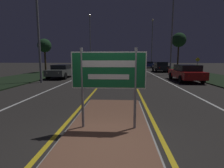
{
  "coord_description": "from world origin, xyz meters",
  "views": [
    {
      "loc": [
        0.36,
        -3.7,
        1.93
      ],
      "look_at": [
        0.0,
        2.28,
        1.06
      ],
      "focal_mm": 28.0,
      "sensor_mm": 36.0,
      "label": 1
    }
  ],
  "objects_px": {
    "highway_sign": "(109,74)",
    "streetlight_left_far": "(90,37)",
    "car_receding_0": "(186,73)",
    "car_approaching_0": "(62,71)",
    "warning_sign": "(197,64)",
    "car_receding_1": "(160,67)",
    "car_receding_2": "(149,64)",
    "streetlight_right_far": "(152,39)",
    "streetlight_left_near": "(37,5)",
    "streetlight_right_near": "(173,9)",
    "car_approaching_1": "(88,66)"
  },
  "relations": [
    {
      "from": "streetlight_left_near",
      "to": "streetlight_left_far",
      "type": "bearing_deg",
      "value": 89.76
    },
    {
      "from": "car_receding_0",
      "to": "car_approaching_0",
      "type": "bearing_deg",
      "value": 170.36
    },
    {
      "from": "streetlight_right_far",
      "to": "car_receding_2",
      "type": "xyz_separation_m",
      "value": [
        -0.46,
        0.54,
        -5.32
      ]
    },
    {
      "from": "warning_sign",
      "to": "highway_sign",
      "type": "bearing_deg",
      "value": -118.29
    },
    {
      "from": "streetlight_right_far",
      "to": "car_approaching_1",
      "type": "distance_m",
      "value": 15.16
    },
    {
      "from": "warning_sign",
      "to": "car_approaching_1",
      "type": "bearing_deg",
      "value": 152.34
    },
    {
      "from": "car_approaching_1",
      "to": "streetlight_right_far",
      "type": "bearing_deg",
      "value": 30.36
    },
    {
      "from": "streetlight_left_near",
      "to": "streetlight_left_far",
      "type": "distance_m",
      "value": 21.91
    },
    {
      "from": "car_receding_2",
      "to": "warning_sign",
      "type": "distance_m",
      "value": 16.25
    },
    {
      "from": "car_receding_1",
      "to": "car_approaching_0",
      "type": "relative_size",
      "value": 0.94
    },
    {
      "from": "streetlight_right_near",
      "to": "car_receding_2",
      "type": "bearing_deg",
      "value": 90.69
    },
    {
      "from": "highway_sign",
      "to": "streetlight_right_far",
      "type": "relative_size",
      "value": 0.21
    },
    {
      "from": "car_receding_0",
      "to": "car_receding_1",
      "type": "relative_size",
      "value": 1.09
    },
    {
      "from": "streetlight_right_far",
      "to": "car_receding_0",
      "type": "relative_size",
      "value": 2.14
    },
    {
      "from": "car_receding_2",
      "to": "car_approaching_1",
      "type": "bearing_deg",
      "value": -146.8
    },
    {
      "from": "car_approaching_0",
      "to": "highway_sign",
      "type": "bearing_deg",
      "value": -65.82
    },
    {
      "from": "streetlight_left_near",
      "to": "car_approaching_1",
      "type": "xyz_separation_m",
      "value": [
        0.51,
        16.75,
        -5.29
      ]
    },
    {
      "from": "streetlight_right_near",
      "to": "car_receding_1",
      "type": "height_order",
      "value": "streetlight_right_near"
    },
    {
      "from": "streetlight_left_far",
      "to": "streetlight_right_far",
      "type": "xyz_separation_m",
      "value": [
        12.67,
        2.03,
        -0.26
      ]
    },
    {
      "from": "car_receding_0",
      "to": "car_approaching_0",
      "type": "distance_m",
      "value": 11.87
    },
    {
      "from": "highway_sign",
      "to": "streetlight_left_far",
      "type": "distance_m",
      "value": 32.22
    },
    {
      "from": "streetlight_left_far",
      "to": "car_approaching_1",
      "type": "distance_m",
      "value": 7.6
    },
    {
      "from": "car_approaching_1",
      "to": "streetlight_right_near",
      "type": "bearing_deg",
      "value": -36.03
    },
    {
      "from": "car_receding_0",
      "to": "streetlight_left_far",
      "type": "bearing_deg",
      "value": 120.76
    },
    {
      "from": "car_receding_0",
      "to": "warning_sign",
      "type": "xyz_separation_m",
      "value": [
        3.82,
        7.0,
        0.57
      ]
    },
    {
      "from": "car_receding_2",
      "to": "car_approaching_0",
      "type": "xyz_separation_m",
      "value": [
        -11.86,
        -20.83,
        -0.01
      ]
    },
    {
      "from": "car_receding_1",
      "to": "car_approaching_1",
      "type": "relative_size",
      "value": 0.96
    },
    {
      "from": "car_receding_0",
      "to": "car_approaching_1",
      "type": "bearing_deg",
      "value": 127.62
    },
    {
      "from": "car_receding_2",
      "to": "car_receding_0",
      "type": "bearing_deg",
      "value": -90.39
    },
    {
      "from": "car_approaching_1",
      "to": "warning_sign",
      "type": "height_order",
      "value": "warning_sign"
    },
    {
      "from": "car_receding_0",
      "to": "car_receding_1",
      "type": "bearing_deg",
      "value": 89.04
    },
    {
      "from": "car_approaching_0",
      "to": "car_receding_0",
      "type": "bearing_deg",
      "value": -9.64
    },
    {
      "from": "streetlight_left_near",
      "to": "car_receding_1",
      "type": "xyz_separation_m",
      "value": [
        12.33,
        12.81,
        -5.26
      ]
    },
    {
      "from": "streetlight_right_far",
      "to": "car_receding_1",
      "type": "bearing_deg",
      "value": -92.2
    },
    {
      "from": "streetlight_left_far",
      "to": "warning_sign",
      "type": "distance_m",
      "value": 21.28
    },
    {
      "from": "streetlight_left_near",
      "to": "streetlight_right_near",
      "type": "xyz_separation_m",
      "value": [
        12.5,
        8.03,
        1.63
      ]
    },
    {
      "from": "car_approaching_0",
      "to": "warning_sign",
      "type": "xyz_separation_m",
      "value": [
        15.52,
        5.01,
        0.6
      ]
    },
    {
      "from": "car_receding_0",
      "to": "car_receding_2",
      "type": "bearing_deg",
      "value": 89.61
    },
    {
      "from": "warning_sign",
      "to": "streetlight_right_far",
      "type": "bearing_deg",
      "value": 101.86
    },
    {
      "from": "streetlight_left_far",
      "to": "car_receding_2",
      "type": "distance_m",
      "value": 13.67
    },
    {
      "from": "highway_sign",
      "to": "streetlight_left_far",
      "type": "height_order",
      "value": "streetlight_left_far"
    },
    {
      "from": "streetlight_right_far",
      "to": "car_receding_0",
      "type": "height_order",
      "value": "streetlight_right_far"
    },
    {
      "from": "highway_sign",
      "to": "streetlight_left_far",
      "type": "xyz_separation_m",
      "value": [
        -6.19,
        31.26,
        4.75
      ]
    },
    {
      "from": "car_approaching_1",
      "to": "warning_sign",
      "type": "bearing_deg",
      "value": -27.66
    },
    {
      "from": "streetlight_left_far",
      "to": "car_receding_0",
      "type": "xyz_separation_m",
      "value": [
        12.05,
        -20.25,
        -5.56
      ]
    },
    {
      "from": "highway_sign",
      "to": "car_receding_2",
      "type": "distance_m",
      "value": 34.37
    },
    {
      "from": "car_receding_0",
      "to": "highway_sign",
      "type": "bearing_deg",
      "value": -118.05
    },
    {
      "from": "streetlight_left_near",
      "to": "car_approaching_0",
      "type": "relative_size",
      "value": 1.95
    },
    {
      "from": "car_receding_1",
      "to": "car_approaching_1",
      "type": "xyz_separation_m",
      "value": [
        -11.83,
        3.94,
        -0.04
      ]
    },
    {
      "from": "car_receding_2",
      "to": "car_approaching_0",
      "type": "distance_m",
      "value": 23.97
    }
  ]
}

